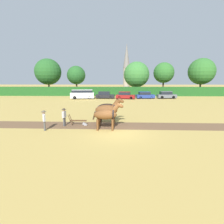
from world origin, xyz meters
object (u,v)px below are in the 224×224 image
(farmer_onlooker_left, at_px, (44,119))
(parked_car_center_right, at_px, (166,95))
(parked_car_left, at_px, (105,95))
(draft_horse_lead_right, at_px, (108,110))
(tree_left, at_px, (76,75))
(tree_center_right, at_px, (202,72))
(parked_car_center_left, at_px, (125,95))
(plow, at_px, (80,122))
(tree_center, at_px, (164,73))
(tree_far_left, at_px, (48,72))
(farmer_beside_team, at_px, (114,110))
(draft_horse_trail_left, at_px, (109,108))
(tree_center_left, at_px, (136,75))
(draft_horse_lead_left, at_px, (107,115))
(parked_van, at_px, (82,94))
(parked_car_center, at_px, (145,95))
(farmer_at_plow, at_px, (64,116))
(church_spire, at_px, (126,65))

(farmer_onlooker_left, relative_size, parked_car_center_right, 0.41)
(parked_car_left, bearing_deg, draft_horse_lead_right, -83.42)
(tree_left, height_order, tree_center_right, tree_center_right)
(parked_car_center_left, bearing_deg, plow, -93.55)
(tree_center, bearing_deg, draft_horse_lead_right, -112.29)
(draft_horse_lead_right, bearing_deg, tree_center_right, 55.51)
(tree_far_left, xyz_separation_m, farmer_beside_team, (18.96, -31.14, -5.26))
(tree_center_right, bearing_deg, draft_horse_trail_left, -126.81)
(tree_center_left, distance_m, parked_car_center_left, 13.07)
(tree_left, distance_m, draft_horse_trail_left, 35.79)
(draft_horse_lead_left, xyz_separation_m, parked_car_center_left, (2.86, 23.62, -0.59))
(tree_center_left, bearing_deg, parked_car_center_left, -107.50)
(tree_center, distance_m, parked_van, 24.86)
(parked_car_center, bearing_deg, farmer_onlooker_left, -122.61)
(parked_car_left, distance_m, parked_car_center, 8.86)
(tree_center, height_order, parked_car_center, tree_center)
(farmer_at_plow, xyz_separation_m, parked_car_center, (11.20, 23.26, -0.24))
(farmer_beside_team, bearing_deg, farmer_at_plow, -122.53)
(tree_center_right, bearing_deg, parked_car_left, -157.31)
(church_spire, relative_size, farmer_at_plow, 12.85)
(draft_horse_trail_left, height_order, farmer_onlooker_left, draft_horse_trail_left)
(parked_car_center_left, bearing_deg, farmer_onlooker_left, -98.35)
(church_spire, bearing_deg, farmer_at_plow, -97.81)
(church_spire, bearing_deg, tree_center_left, -89.27)
(tree_center, bearing_deg, farmer_beside_team, -113.34)
(plow, height_order, parked_car_center_right, parked_car_center_right)
(tree_far_left, xyz_separation_m, parked_van, (11.87, -12.26, -5.21))
(tree_center_right, distance_m, parked_car_center_left, 25.00)
(draft_horse_lead_right, relative_size, farmer_beside_team, 1.67)
(farmer_at_plow, bearing_deg, draft_horse_lead_right, 12.25)
(church_spire, xyz_separation_m, draft_horse_lead_left, (-6.03, -74.02, -9.74))
(farmer_beside_team, bearing_deg, draft_horse_lead_left, -76.60)
(tree_left, height_order, parked_car_center, tree_left)
(draft_horse_lead_right, distance_m, farmer_beside_team, 3.23)
(tree_far_left, relative_size, draft_horse_lead_right, 3.54)
(church_spire, bearing_deg, draft_horse_trail_left, -94.80)
(farmer_at_plow, bearing_deg, plow, 20.59)
(tree_far_left, height_order, tree_center_right, tree_far_left)
(tree_center_left, height_order, farmer_beside_team, tree_center_left)
(tree_center_right, bearing_deg, farmer_onlooker_left, -129.76)
(farmer_beside_team, height_order, parked_car_center_left, farmer_beside_team)
(tree_far_left, bearing_deg, tree_left, 7.85)
(tree_center_left, xyz_separation_m, draft_horse_lead_left, (-6.53, -35.25, -4.12))
(farmer_beside_team, distance_m, farmer_onlooker_left, 7.56)
(farmer_onlooker_left, height_order, parked_van, parked_van)
(church_spire, xyz_separation_m, farmer_onlooker_left, (-11.24, -74.29, -10.06))
(tree_center, xyz_separation_m, farmer_at_plow, (-18.24, -35.00, -5.01))
(tree_left, bearing_deg, parked_van, -72.73)
(plow, bearing_deg, parked_car_center_left, 77.34)
(tree_center_right, distance_m, church_spire, 43.17)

